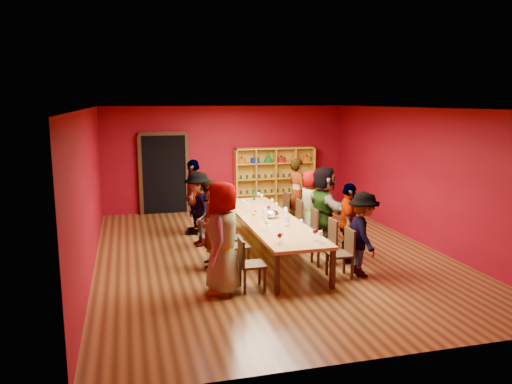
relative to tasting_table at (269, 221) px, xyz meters
The scene contains 50 objects.
room_shell 0.80m from the tasting_table, ahead, with size 7.10×9.10×3.04m.
tasting_table is the anchor object (origin of this frame).
doorway 4.80m from the tasting_table, 112.09° to the left, with size 1.40×0.17×2.30m.
shelving_unit 4.55m from the tasting_table, 72.08° to the left, with size 2.40×0.40×1.80m.
chair_person_left_0 2.07m from the tasting_table, 116.28° to the right, with size 0.42×0.42×0.89m.
person_left_0 2.29m from the tasting_table, 125.86° to the right, with size 0.91×0.50×1.87m, color #546FAE.
chair_person_left_1 1.18m from the tasting_table, 141.71° to the right, with size 0.42×0.42×0.89m.
person_left_1 1.51m from the tasting_table, 151.46° to the right, with size 0.59×0.43×1.62m, color #151C3B.
chair_person_left_2 0.94m from the tasting_table, behind, with size 0.42×0.42×0.89m.
person_left_2 1.29m from the tasting_table, behind, with size 0.79×0.43×1.63m, color #CF8A8D.
chair_person_left_3 1.35m from the tasting_table, 133.09° to the left, with size 0.42×0.42×0.89m.
person_left_3 1.66m from the tasting_table, 143.92° to the left, with size 1.06×0.44×1.65m, color #5069A5.
chair_person_left_4 2.21m from the tasting_table, 114.47° to the left, with size 0.42×0.42×0.89m.
person_left_4 2.39m from the tasting_table, 122.71° to the left, with size 1.05×0.48×1.79m, color #4B4A4F.
chair_person_right_0 1.93m from the tasting_table, 61.73° to the right, with size 0.42×0.42×0.89m.
person_right_0 2.12m from the tasting_table, 53.01° to the right, with size 1.00×0.41×1.55m, color #161A3D.
chair_person_right_1 1.32m from the tasting_table, 45.79° to the right, with size 0.42×0.42×0.89m.
person_right_1 1.63m from the tasting_table, 34.97° to the right, with size 0.93×0.42×1.58m, color #131B36.
chair_person_right_2 0.93m from the tasting_table, ahead, with size 0.42×0.42×0.89m.
person_right_2 1.24m from the tasting_table, ahead, with size 1.66×0.48×1.79m, color #131A35.
chair_person_right_3 1.38m from the tasting_table, 48.07° to the left, with size 0.42×0.42×0.89m.
person_right_3 1.65m from the tasting_table, 38.05° to the left, with size 0.77×0.42×1.57m, color #46464A.
chair_person_right_4 2.21m from the tasting_table, 65.53° to the left, with size 0.42×0.42×0.89m.
person_right_4 2.39m from the tasting_table, 57.02° to the left, with size 0.64×0.47×1.75m, color #161E3C.
wine_glass_0 1.96m from the tasting_table, 79.28° to the right, with size 0.09×0.09×0.22m.
wine_glass_1 0.82m from the tasting_table, 62.75° to the left, with size 0.07×0.07×0.18m.
wine_glass_2 0.47m from the tasting_table, 76.11° to the left, with size 0.08×0.08×0.19m.
wine_glass_3 0.44m from the tasting_table, 95.73° to the right, with size 0.09×0.09×0.22m.
wine_glass_4 0.79m from the tasting_table, 112.18° to the left, with size 0.08×0.08×0.20m.
wine_glass_5 1.25m from the tasting_table, 90.93° to the right, with size 0.08×0.08×0.20m.
wine_glass_6 0.37m from the tasting_table, behind, with size 0.08×0.08×0.20m.
wine_glass_7 1.81m from the tasting_table, 100.73° to the left, with size 0.07×0.07×0.18m.
wine_glass_8 0.42m from the tasting_table, ahead, with size 0.09×0.09×0.22m.
wine_glass_9 1.03m from the tasting_table, 69.53° to the right, with size 0.08×0.08×0.19m.
wine_glass_10 0.94m from the tasting_table, 109.08° to the right, with size 0.08×0.08×0.21m.
wine_glass_11 2.01m from the tasting_table, 100.33° to the left, with size 0.08×0.08×0.21m.
wine_glass_12 0.45m from the tasting_table, 154.71° to the right, with size 0.08×0.08×0.21m.
wine_glass_13 1.02m from the tasting_table, 108.69° to the right, with size 0.08×0.08×0.21m.
wine_glass_14 1.79m from the tasting_table, 79.60° to the right, with size 0.08×0.08×0.20m.
wine_glass_15 1.09m from the tasting_table, 70.41° to the left, with size 0.08×0.08×0.21m.
wine_glass_16 1.81m from the tasting_table, 79.68° to the left, with size 0.07×0.07×0.18m.
wine_glass_17 1.87m from the tasting_table, 100.74° to the right, with size 0.08×0.08×0.20m.
wine_glass_18 1.95m from the tasting_table, 81.66° to the left, with size 0.08×0.08×0.19m.
wine_glass_19 1.77m from the tasting_table, 99.58° to the right, with size 0.08×0.08×0.19m.
wine_glass_20 1.07m from the tasting_table, 106.78° to the left, with size 0.09×0.09×0.22m.
wine_glass_21 0.41m from the tasting_table, 32.62° to the right, with size 0.08×0.08×0.21m.
spittoon_bowl 0.15m from the tasting_table, 45.69° to the left, with size 0.33×0.33×0.18m, color silver.
carafe_a 0.20m from the tasting_table, 156.39° to the right, with size 0.13×0.13×0.26m.
carafe_b 0.76m from the tasting_table, 78.58° to the right, with size 0.11×0.11×0.25m.
wine_bottle 1.97m from the tasting_table, 84.81° to the left, with size 0.09×0.09×0.27m.
Camera 1 is at (-2.80, -9.64, 3.16)m, focal length 35.00 mm.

